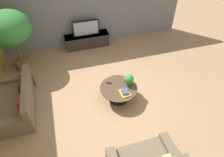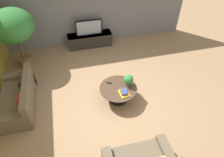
# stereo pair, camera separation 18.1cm
# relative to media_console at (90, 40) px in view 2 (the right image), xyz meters

# --- Properties ---
(ground_plane) EXTENTS (24.00, 24.00, 0.00)m
(ground_plane) POSITION_rel_media_console_xyz_m (0.13, -2.94, -0.26)
(ground_plane) COLOR #9E7A56
(back_wall_stone) EXTENTS (7.40, 0.12, 3.00)m
(back_wall_stone) POSITION_rel_media_console_xyz_m (0.13, 0.32, 1.24)
(back_wall_stone) COLOR slate
(back_wall_stone) RESTS_ON ground
(media_console) EXTENTS (1.69, 0.50, 0.50)m
(media_console) POSITION_rel_media_console_xyz_m (0.00, 0.00, 0.00)
(media_console) COLOR #2D2823
(media_console) RESTS_ON ground
(television) EXTENTS (0.97, 0.13, 0.58)m
(television) POSITION_rel_media_console_xyz_m (-0.00, -0.00, 0.52)
(television) COLOR black
(television) RESTS_ON media_console
(coffee_table) EXTENTS (1.05, 1.05, 0.45)m
(coffee_table) POSITION_rel_media_console_xyz_m (0.33, -2.96, 0.06)
(coffee_table) COLOR black
(coffee_table) RESTS_ON ground
(couch_by_wall) EXTENTS (0.84, 1.76, 0.84)m
(couch_by_wall) POSITION_rel_media_console_xyz_m (-2.37, -2.58, 0.02)
(couch_by_wall) COLOR brown
(couch_by_wall) RESTS_ON ground
(potted_palm_tall) EXTENTS (1.27, 1.27, 2.02)m
(potted_palm_tall) POSITION_rel_media_console_xyz_m (-2.36, -0.67, 1.18)
(potted_palm_tall) COLOR brown
(potted_palm_tall) RESTS_ON ground
(potted_plant_tabletop) EXTENTS (0.28, 0.28, 0.35)m
(potted_plant_tabletop) POSITION_rel_media_console_xyz_m (0.63, -2.92, 0.40)
(potted_plant_tabletop) COLOR brown
(potted_plant_tabletop) RESTS_ON coffee_table
(book_stack) EXTENTS (0.27, 0.33, 0.10)m
(book_stack) POSITION_rel_media_console_xyz_m (0.42, -3.21, 0.23)
(book_stack) COLOR gold
(book_stack) RESTS_ON coffee_table
(remote_black) EXTENTS (0.16, 0.12, 0.02)m
(remote_black) POSITION_rel_media_console_xyz_m (0.13, -2.71, 0.20)
(remote_black) COLOR black
(remote_black) RESTS_ON coffee_table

